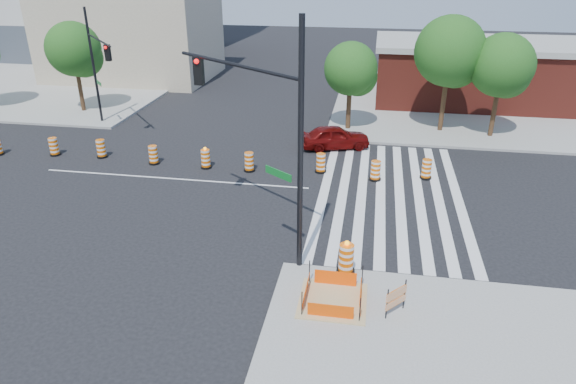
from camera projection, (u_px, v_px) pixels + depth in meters
name	position (u px, v px, depth m)	size (l,w,h in m)	color
ground	(173.00, 179.00, 26.31)	(120.00, 120.00, 0.00)	black
sidewalk_ne	(480.00, 102.00, 39.60)	(22.00, 22.00, 0.15)	gray
sidewalk_nw	(54.00, 83.00, 45.09)	(22.00, 22.00, 0.15)	gray
crosswalk_east	(390.00, 194.00, 24.64)	(6.75, 13.50, 0.01)	silver
lane_centerline	(173.00, 179.00, 26.31)	(14.00, 0.12, 0.01)	silver
excavation_pit	(333.00, 299.00, 16.81)	(2.20, 2.20, 0.90)	tan
brick_storefront	(485.00, 73.00, 38.65)	(16.50, 8.50, 4.60)	maroon
beige_midrise	(131.00, 21.00, 45.66)	(14.00, 10.00, 10.00)	tan
red_coupe	(335.00, 137.00, 30.15)	(1.63, 4.04, 1.38)	#5C0907
signal_pole_se	(263.00, 117.00, 17.82)	(5.43, 4.05, 8.76)	black
signal_pole_nw	(97.00, 59.00, 31.84)	(3.73, 4.27, 7.33)	black
pit_drum	(346.00, 259.00, 18.14)	(0.66, 0.66, 1.29)	black
barricade	(396.00, 298.00, 16.03)	(0.65, 0.72, 1.09)	#E86004
tree_north_b	(75.00, 52.00, 35.50)	(3.74, 3.74, 6.35)	#382314
tree_north_c	(351.00, 72.00, 31.95)	(3.35, 3.32, 5.65)	#382314
tree_north_d	(450.00, 55.00, 31.12)	(4.27, 4.27, 7.25)	#382314
tree_north_e	(502.00, 69.00, 30.34)	(3.75, 3.75, 6.38)	#382314
median_drum_1	(54.00, 147.00, 29.18)	(0.60, 0.60, 1.02)	black
median_drum_2	(101.00, 149.00, 28.89)	(0.60, 0.60, 1.02)	black
median_drum_3	(153.00, 155.00, 28.00)	(0.60, 0.60, 1.02)	black
median_drum_4	(206.00, 159.00, 27.45)	(0.60, 0.60, 1.18)	black
median_drum_5	(249.00, 162.00, 27.07)	(0.60, 0.60, 1.02)	black
median_drum_6	(321.00, 164.00, 26.91)	(0.60, 0.60, 1.02)	black
median_drum_7	(375.00, 171.00, 25.97)	(0.60, 0.60, 1.02)	black
median_drum_8	(426.00, 170.00, 26.16)	(0.60, 0.60, 1.02)	black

